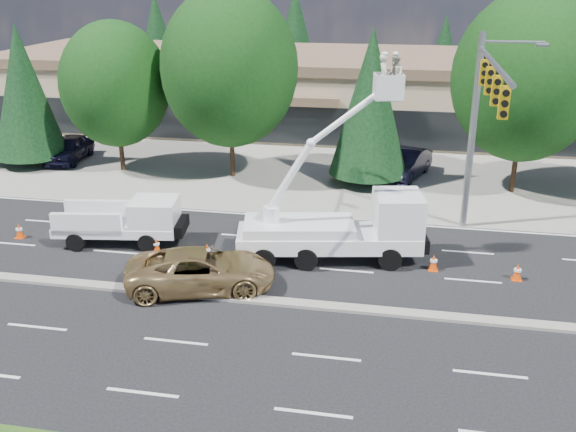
% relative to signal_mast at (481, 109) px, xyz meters
% --- Properties ---
extents(ground, '(140.00, 140.00, 0.00)m').
position_rel_signal_mast_xyz_m(ground, '(-10.03, -7.04, -6.06)').
color(ground, black).
rests_on(ground, ground).
extents(concrete_apron, '(140.00, 22.00, 0.01)m').
position_rel_signal_mast_xyz_m(concrete_apron, '(-10.03, 12.96, -6.05)').
color(concrete_apron, gray).
rests_on(concrete_apron, ground).
extents(road_median, '(120.00, 0.55, 0.12)m').
position_rel_signal_mast_xyz_m(road_median, '(-10.03, -7.04, -6.00)').
color(road_median, gray).
rests_on(road_median, ground).
extents(strip_mall, '(50.40, 15.40, 5.50)m').
position_rel_signal_mast_xyz_m(strip_mall, '(-10.03, 22.93, -3.23)').
color(strip_mall, tan).
rests_on(strip_mall, ground).
extents(tree_front_b, '(4.38, 4.38, 8.64)m').
position_rel_signal_mast_xyz_m(tree_front_b, '(-26.03, 7.96, -1.42)').
color(tree_front_b, '#332114').
rests_on(tree_front_b, ground).
extents(tree_front_c, '(6.43, 6.43, 8.92)m').
position_rel_signal_mast_xyz_m(tree_front_c, '(-20.03, 7.96, -0.84)').
color(tree_front_c, '#332114').
rests_on(tree_front_c, ground).
extents(tree_front_d, '(7.80, 7.80, 10.82)m').
position_rel_signal_mast_xyz_m(tree_front_d, '(-13.03, 7.96, 0.28)').
color(tree_front_d, '#332114').
rests_on(tree_front_d, ground).
extents(tree_front_e, '(4.44, 4.44, 8.74)m').
position_rel_signal_mast_xyz_m(tree_front_e, '(-5.03, 7.96, -1.37)').
color(tree_front_e, '#332114').
rests_on(tree_front_e, ground).
extents(tree_front_f, '(7.71, 7.71, 10.69)m').
position_rel_signal_mast_xyz_m(tree_front_f, '(2.97, 7.96, 0.20)').
color(tree_front_f, '#332114').
rests_on(tree_front_f, ground).
extents(tree_back_a, '(4.88, 4.88, 9.61)m').
position_rel_signal_mast_xyz_m(tree_back_a, '(-28.03, 34.96, -0.90)').
color(tree_back_a, '#332114').
rests_on(tree_back_a, ground).
extents(tree_back_b, '(5.20, 5.20, 10.25)m').
position_rel_signal_mast_xyz_m(tree_back_b, '(-14.03, 34.96, -0.56)').
color(tree_back_b, '#332114').
rests_on(tree_back_b, ground).
extents(tree_back_c, '(3.97, 3.97, 7.82)m').
position_rel_signal_mast_xyz_m(tree_back_c, '(-0.03, 34.96, -1.86)').
color(tree_back_c, '#332114').
rests_on(tree_back_c, ground).
extents(signal_mast, '(2.76, 10.16, 9.00)m').
position_rel_signal_mast_xyz_m(signal_mast, '(0.00, 0.00, 0.00)').
color(signal_mast, gray).
rests_on(signal_mast, ground).
extents(utility_pickup, '(5.64, 2.77, 2.07)m').
position_rel_signal_mast_xyz_m(utility_pickup, '(-14.98, -2.78, -5.20)').
color(utility_pickup, white).
rests_on(utility_pickup, ground).
extents(bucket_truck, '(7.90, 3.66, 8.60)m').
position_rel_signal_mast_xyz_m(bucket_truck, '(-5.24, -2.72, -4.24)').
color(bucket_truck, white).
rests_on(bucket_truck, ground).
extents(traffic_cone_a, '(0.40, 0.40, 0.70)m').
position_rel_signal_mast_xyz_m(traffic_cone_a, '(-20.11, -3.12, -5.72)').
color(traffic_cone_a, '#E94207').
rests_on(traffic_cone_a, ground).
extents(traffic_cone_b, '(0.40, 0.40, 0.70)m').
position_rel_signal_mast_xyz_m(traffic_cone_b, '(-13.32, -3.54, -5.72)').
color(traffic_cone_b, '#E94207').
rests_on(traffic_cone_b, ground).
extents(traffic_cone_c, '(0.40, 0.40, 0.70)m').
position_rel_signal_mast_xyz_m(traffic_cone_c, '(-10.97, -3.75, -5.72)').
color(traffic_cone_c, '#E94207').
rests_on(traffic_cone_c, ground).
extents(traffic_cone_d, '(0.40, 0.40, 0.70)m').
position_rel_signal_mast_xyz_m(traffic_cone_d, '(-1.56, -3.12, -5.72)').
color(traffic_cone_d, '#E94207').
rests_on(traffic_cone_d, ground).
extents(traffic_cone_e, '(0.40, 0.40, 0.70)m').
position_rel_signal_mast_xyz_m(traffic_cone_e, '(1.68, -3.41, -5.72)').
color(traffic_cone_e, '#E94207').
rests_on(traffic_cone_e, ground).
extents(minivan, '(6.16, 4.11, 1.57)m').
position_rel_signal_mast_xyz_m(minivan, '(-10.36, -6.44, -5.27)').
color(minivan, '#A0804D').
rests_on(minivan, ground).
extents(parked_car_west, '(2.40, 4.96, 1.63)m').
position_rel_signal_mast_xyz_m(parked_car_west, '(-24.18, 9.14, -5.24)').
color(parked_car_west, black).
rests_on(parked_car_west, ground).
extents(parked_car_east, '(3.22, 5.28, 1.64)m').
position_rel_signal_mast_xyz_m(parked_car_east, '(-2.91, 9.54, -5.23)').
color(parked_car_east, black).
rests_on(parked_car_east, ground).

